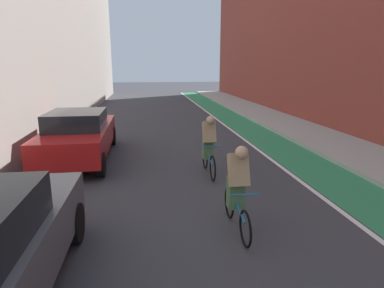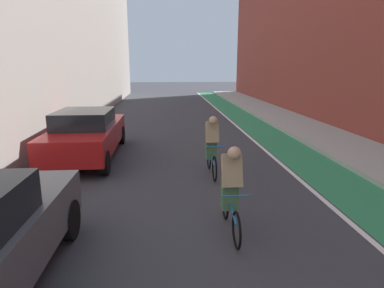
{
  "view_description": "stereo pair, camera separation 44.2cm",
  "coord_description": "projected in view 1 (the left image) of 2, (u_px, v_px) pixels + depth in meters",
  "views": [
    {
      "loc": [
        -1.19,
        6.54,
        2.84
      ],
      "look_at": [
        -0.2,
        13.6,
        1.14
      ],
      "focal_mm": 30.72,
      "sensor_mm": 36.0,
      "label": 1
    },
    {
      "loc": [
        -0.75,
        6.49,
        2.84
      ],
      "look_at": [
        -0.2,
        13.6,
        1.14
      ],
      "focal_mm": 30.72,
      "sensor_mm": 36.0,
      "label": 2
    }
  ],
  "objects": [
    {
      "name": "ground_plane",
      "position": [
        180.0,
        145.0,
        12.08
      ],
      "size": [
        97.8,
        97.8,
        0.0
      ],
      "primitive_type": "plane",
      "color": "#38383D"
    },
    {
      "name": "bike_lane_paint",
      "position": [
        255.0,
        132.0,
        14.48
      ],
      "size": [
        1.6,
        44.46,
        0.0
      ],
      "primitive_type": "cube",
      "color": "#2D8451",
      "rests_on": "ground"
    },
    {
      "name": "lane_divider_stripe",
      "position": [
        235.0,
        133.0,
        14.35
      ],
      "size": [
        0.12,
        44.46,
        0.0
      ],
      "primitive_type": "cube",
      "color": "white",
      "rests_on": "ground"
    },
    {
      "name": "sidewalk_right",
      "position": [
        299.0,
        129.0,
        14.74
      ],
      "size": [
        2.56,
        44.46,
        0.14
      ],
      "primitive_type": "cube",
      "color": "#A8A59E",
      "rests_on": "ground"
    },
    {
      "name": "parked_sedan_red",
      "position": [
        79.0,
        135.0,
        10.05
      ],
      "size": [
        1.9,
        4.79,
        1.53
      ],
      "color": "red",
      "rests_on": "ground"
    },
    {
      "name": "cyclist_trailing",
      "position": [
        237.0,
        185.0,
        5.64
      ],
      "size": [
        0.48,
        1.66,
        1.58
      ],
      "color": "black",
      "rests_on": "ground"
    },
    {
      "name": "cyclist_far",
      "position": [
        209.0,
        145.0,
        8.65
      ],
      "size": [
        0.48,
        1.71,
        1.61
      ],
      "color": "black",
      "rests_on": "ground"
    }
  ]
}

